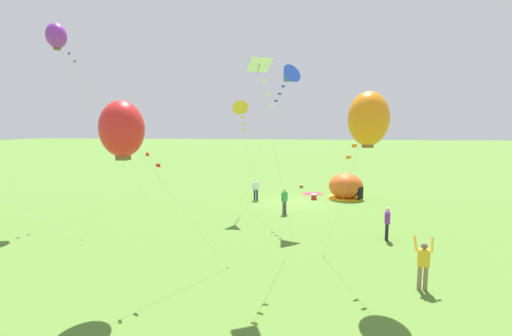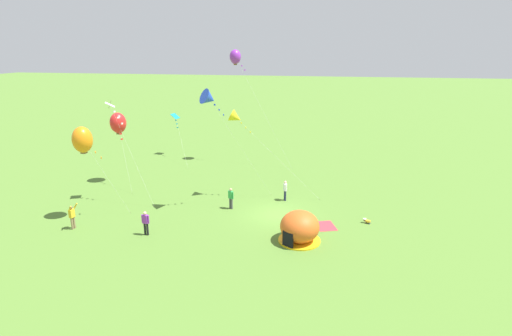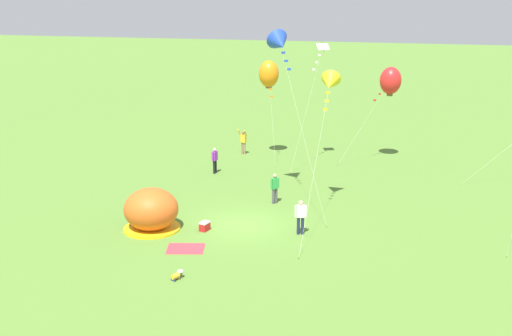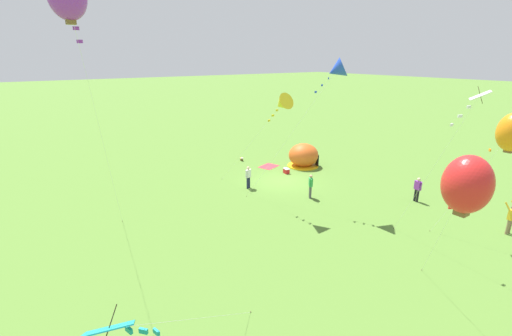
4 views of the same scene
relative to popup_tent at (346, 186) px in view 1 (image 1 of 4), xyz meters
The scene contains 15 objects.
ground_plane 4.60m from the popup_tent, 26.31° to the left, with size 300.00×300.00×0.00m, color #517A2D.
popup_tent is the anchor object (origin of this frame).
picnic_blanket 3.30m from the popup_tent, 32.49° to the right, with size 1.70×1.30×0.01m, color #CC333D.
cooler_box 2.75m from the popup_tent, 15.35° to the left, with size 0.44×0.58×0.44m.
toddler_crawling 5.99m from the popup_tent, 51.50° to the right, with size 0.38×0.55×0.32m.
person_near_tent 7.38m from the popup_tent, 51.83° to the left, with size 0.41×0.50×1.72m.
person_center_field 15.94m from the popup_tent, 93.80° to the left, with size 0.67×0.53×1.89m.
person_far_back 7.35m from the popup_tent, 13.98° to the left, with size 0.56×0.35×1.72m.
person_strolling 10.44m from the popup_tent, 95.57° to the left, with size 0.29×0.59×1.72m.
kite_yellow 11.19m from the popup_tent, 38.80° to the left, with size 1.11×7.77×7.50m.
kite_red 20.35m from the popup_tent, 62.31° to the left, with size 3.74×3.14×6.63m.
kite_blue 11.44m from the popup_tent, 59.06° to the left, with size 4.73×5.07×9.48m.
kite_purple 22.86m from the popup_tent, 24.92° to the left, with size 2.64×7.11×12.11m.
kite_white 17.41m from the popup_tent, 72.78° to the left, with size 1.67×4.15×8.35m.
kite_orange 16.54m from the popup_tent, 86.51° to the left, with size 2.04×3.15×6.98m.
Camera 1 is at (-1.05, 26.24, 5.70)m, focal length 24.00 mm.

